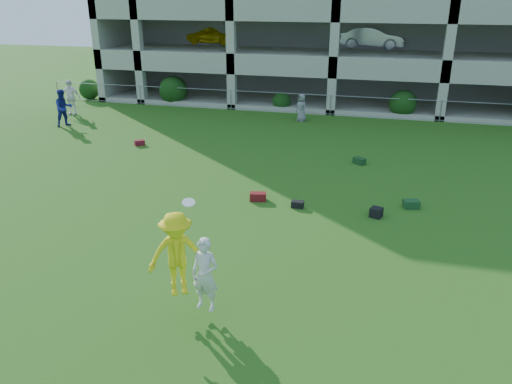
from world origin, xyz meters
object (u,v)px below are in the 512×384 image
(bystander_b, at_px, (70,97))
(parking_garage, at_px, (350,2))
(bystander_a, at_px, (64,108))
(frisbee_contest, at_px, (183,258))
(bystander_c, at_px, (301,108))
(crate_d, at_px, (376,212))

(bystander_b, distance_m, parking_garage, 19.70)
(bystander_a, xyz_separation_m, frisbee_contest, (12.54, -13.93, 0.40))
(bystander_c, bearing_deg, frisbee_contest, -46.69)
(crate_d, xyz_separation_m, frisbee_contest, (-3.90, -6.29, 1.22))
(bystander_a, distance_m, crate_d, 18.14)
(bystander_a, xyz_separation_m, bystander_c, (11.94, 4.24, -0.21))
(bystander_a, xyz_separation_m, bystander_b, (-1.25, 2.47, 0.03))
(bystander_c, height_order, frisbee_contest, frisbee_contest)
(bystander_b, bearing_deg, bystander_a, -68.36)
(bystander_a, bearing_deg, crate_d, -77.48)
(bystander_a, relative_size, parking_garage, 0.06)
(bystander_c, bearing_deg, bystander_b, -130.96)
(bystander_c, relative_size, crate_d, 4.30)
(crate_d, distance_m, frisbee_contest, 7.50)
(bystander_a, height_order, bystander_c, bystander_a)
(bystander_c, relative_size, frisbee_contest, 0.61)
(bystander_b, relative_size, parking_garage, 0.07)
(crate_d, bearing_deg, parking_garage, 97.98)
(bystander_a, distance_m, parking_garage, 20.50)
(bystander_b, height_order, bystander_c, bystander_b)
(frisbee_contest, bearing_deg, bystander_c, 91.91)
(bystander_c, distance_m, parking_garage, 11.84)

